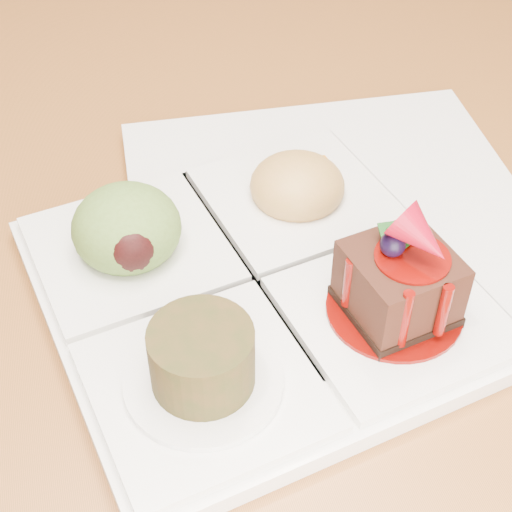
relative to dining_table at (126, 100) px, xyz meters
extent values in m
plane|color=brown|center=(0.00, 0.00, -0.68)|extent=(6.00, 6.00, 0.00)
cube|color=#9B5428|center=(0.00, 0.00, 0.05)|extent=(1.00, 1.80, 0.04)
cylinder|color=black|center=(0.47, -0.01, -0.46)|extent=(0.04, 0.04, 0.44)
cube|color=white|center=(0.03, -0.35, 0.07)|extent=(0.27, 0.27, 0.01)
cube|color=white|center=(0.10, -0.39, 0.08)|extent=(0.13, 0.13, 0.01)
cube|color=white|center=(-0.02, -0.41, 0.08)|extent=(0.13, 0.13, 0.01)
cube|color=white|center=(-0.04, -0.30, 0.08)|extent=(0.13, 0.13, 0.01)
cube|color=white|center=(0.08, -0.28, 0.08)|extent=(0.13, 0.13, 0.01)
cylinder|color=#5D0603|center=(0.10, -0.39, 0.09)|extent=(0.08, 0.08, 0.00)
cube|color=black|center=(0.10, -0.39, 0.09)|extent=(0.06, 0.06, 0.01)
cube|color=#34140E|center=(0.10, -0.39, 0.11)|extent=(0.06, 0.06, 0.03)
cylinder|color=#5D0603|center=(0.10, -0.39, 0.13)|extent=(0.04, 0.04, 0.00)
sphere|color=black|center=(0.09, -0.39, 0.13)|extent=(0.01, 0.01, 0.01)
cone|color=#A20A1F|center=(0.10, -0.40, 0.14)|extent=(0.04, 0.05, 0.03)
cube|color=#124812|center=(0.10, -0.38, 0.13)|extent=(0.01, 0.02, 0.01)
cube|color=#124812|center=(0.09, -0.38, 0.13)|extent=(0.01, 0.01, 0.01)
cylinder|color=#5D0603|center=(0.09, -0.42, 0.11)|extent=(0.01, 0.01, 0.04)
cylinder|color=#5D0603|center=(0.11, -0.42, 0.11)|extent=(0.01, 0.01, 0.03)
cylinder|color=#5D0603|center=(0.07, -0.39, 0.11)|extent=(0.01, 0.01, 0.03)
cylinder|color=white|center=(-0.02, -0.41, 0.09)|extent=(0.08, 0.08, 0.00)
cylinder|color=#462D14|center=(-0.02, -0.41, 0.11)|extent=(0.05, 0.05, 0.03)
cylinder|color=#43270E|center=(-0.02, -0.41, 0.12)|extent=(0.04, 0.04, 0.00)
ellipsoid|color=#5B8435|center=(-0.04, -0.30, 0.10)|extent=(0.07, 0.07, 0.05)
ellipsoid|color=black|center=(-0.04, -0.32, 0.10)|extent=(0.03, 0.02, 0.03)
ellipsoid|color=#BA8043|center=(0.08, -0.28, 0.09)|extent=(0.06, 0.06, 0.04)
cube|color=orange|center=(0.09, -0.27, 0.10)|extent=(0.02, 0.01, 0.01)
cube|color=#456716|center=(0.08, -0.27, 0.09)|extent=(0.02, 0.02, 0.01)
cube|color=orange|center=(0.06, -0.28, 0.10)|extent=(0.02, 0.02, 0.02)
cube|color=#456716|center=(0.07, -0.29, 0.09)|extent=(0.02, 0.02, 0.01)
cube|color=orange|center=(0.09, -0.29, 0.10)|extent=(0.02, 0.02, 0.01)
cube|color=white|center=(0.10, -0.30, 0.07)|extent=(0.28, 0.28, 0.01)
camera|label=1|loc=(-0.06, -0.66, 0.41)|focal=55.00mm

